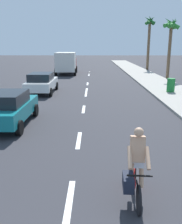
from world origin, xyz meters
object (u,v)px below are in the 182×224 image
object	(u,v)px
delivery_truck	(66,62)
parked_car_teal	(8,107)
palm_tree_far	(171,30)
trash_bin_far	(171,85)
cyclist	(135,169)
palm_tree_distant	(149,30)
parked_car_white	(42,82)

from	to	relation	value
delivery_truck	parked_car_teal	bearing A→B (deg)	-92.61
delivery_truck	palm_tree_far	bearing A→B (deg)	-25.23
parked_car_teal	trash_bin_far	bearing A→B (deg)	38.86
parked_car_teal	trash_bin_far	distance (m)	12.76
cyclist	parked_car_teal	distance (m)	7.61
palm_tree_far	palm_tree_distant	size ratio (longest dim) A/B	0.82
delivery_truck	trash_bin_far	distance (m)	16.75
palm_tree_distant	trash_bin_far	world-z (taller)	palm_tree_distant
trash_bin_far	cyclist	bearing A→B (deg)	-110.05
parked_car_white	palm_tree_far	bearing A→B (deg)	34.18
cyclist	parked_car_white	xyz separation A→B (m)	(-5.03, 13.99, 0.01)
cyclist	palm_tree_far	xyz separation A→B (m)	(7.28, 22.36, 4.35)
palm_tree_far	palm_tree_distant	bearing A→B (deg)	89.05
parked_car_white	palm_tree_distant	bearing A→B (deg)	57.81
palm_tree_distant	cyclist	bearing A→B (deg)	-102.43
palm_tree_distant	trash_bin_far	xyz separation A→B (m)	(-2.43, -20.07, -5.26)
trash_bin_far	palm_tree_far	bearing A→B (deg)	75.34
cyclist	palm_tree_far	size ratio (longest dim) A/B	0.28
parked_car_teal	delivery_truck	size ratio (longest dim) A/B	0.68
parked_car_white	trash_bin_far	distance (m)	10.07
parked_car_teal	palm_tree_far	size ratio (longest dim) A/B	0.65
cyclist	delivery_truck	world-z (taller)	delivery_truck
palm_tree_distant	trash_bin_far	size ratio (longest dim) A/B	7.78
parked_car_white	palm_tree_far	size ratio (longest dim) A/B	0.68
delivery_truck	palm_tree_distant	bearing A→B (deg)	26.31
parked_car_white	trash_bin_far	size ratio (longest dim) A/B	4.30
cyclist	palm_tree_distant	size ratio (longest dim) A/B	0.23
parked_car_white	trash_bin_far	bearing A→B (deg)	-1.10
cyclist	trash_bin_far	size ratio (longest dim) A/B	1.75
delivery_truck	trash_bin_far	size ratio (longest dim) A/B	6.07
cyclist	trash_bin_far	bearing A→B (deg)	-106.93
parked_car_teal	palm_tree_far	distance (m)	21.00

